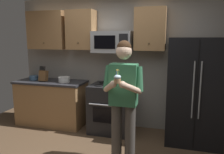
% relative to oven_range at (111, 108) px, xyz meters
% --- Properties ---
extents(wall_back, '(4.40, 0.10, 2.60)m').
position_rel_oven_range_xyz_m(wall_back, '(0.15, 0.39, 0.84)').
color(wall_back, gray).
rests_on(wall_back, ground).
extents(oven_range, '(0.76, 0.70, 0.93)m').
position_rel_oven_range_xyz_m(oven_range, '(0.00, 0.00, 0.00)').
color(oven_range, black).
rests_on(oven_range, ground).
extents(microwave, '(0.74, 0.41, 0.40)m').
position_rel_oven_range_xyz_m(microwave, '(0.00, 0.12, 1.26)').
color(microwave, '#9EA0A5').
extents(refrigerator, '(0.90, 0.75, 1.80)m').
position_rel_oven_range_xyz_m(refrigerator, '(1.50, -0.04, 0.44)').
color(refrigerator, black).
rests_on(refrigerator, ground).
extents(cabinet_row_upper, '(2.78, 0.36, 0.76)m').
position_rel_oven_range_xyz_m(cabinet_row_upper, '(-0.57, 0.17, 1.49)').
color(cabinet_row_upper, '#9E7247').
extents(counter_left, '(1.44, 0.66, 0.92)m').
position_rel_oven_range_xyz_m(counter_left, '(-1.30, 0.02, 0.00)').
color(counter_left, '#9E7247').
rests_on(counter_left, ground).
extents(knife_block, '(0.16, 0.15, 0.32)m').
position_rel_oven_range_xyz_m(knife_block, '(-1.43, -0.03, 0.57)').
color(knife_block, brown).
rests_on(knife_block, counter_left).
extents(bowl_large_white, '(0.24, 0.24, 0.11)m').
position_rel_oven_range_xyz_m(bowl_large_white, '(-0.97, -0.01, 0.52)').
color(bowl_large_white, white).
rests_on(bowl_large_white, counter_left).
extents(bowl_small_colored, '(0.19, 0.19, 0.09)m').
position_rel_oven_range_xyz_m(bowl_small_colored, '(-1.71, 0.03, 0.51)').
color(bowl_small_colored, '#4C7299').
rests_on(bowl_small_colored, counter_left).
extents(person, '(0.60, 0.48, 1.76)m').
position_rel_oven_range_xyz_m(person, '(0.49, -1.02, 0.53)').
color(person, '#4C4742').
rests_on(person, ground).
extents(cupcake, '(0.09, 0.09, 0.17)m').
position_rel_oven_range_xyz_m(cupcake, '(0.49, -1.35, 0.83)').
color(cupcake, '#A87F56').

